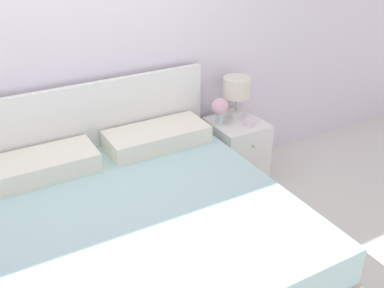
{
  "coord_description": "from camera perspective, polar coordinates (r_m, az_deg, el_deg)",
  "views": [
    {
      "loc": [
        -0.84,
        -3.09,
        2.2
      ],
      "look_at": [
        0.6,
        -0.53,
        0.64
      ],
      "focal_mm": 42.0,
      "sensor_mm": 36.0,
      "label": 1
    }
  ],
  "objects": [
    {
      "name": "table_lamp",
      "position": [
        3.86,
        5.67,
        6.84
      ],
      "size": [
        0.23,
        0.23,
        0.36
      ],
      "color": "white",
      "rests_on": "nightstand"
    },
    {
      "name": "teacup",
      "position": [
        3.81,
        7.31,
        2.78
      ],
      "size": [
        0.12,
        0.12,
        0.06
      ],
      "color": "white",
      "rests_on": "nightstand"
    },
    {
      "name": "ground_plane",
      "position": [
        3.89,
        -11.79,
        -7.26
      ],
      "size": [
        12.0,
        12.0,
        0.0
      ],
      "primitive_type": "plane",
      "color": "silver"
    },
    {
      "name": "nightstand",
      "position": [
        3.99,
        5.58,
        -0.9
      ],
      "size": [
        0.43,
        0.48,
        0.57
      ],
      "color": "white",
      "rests_on": "ground_plane"
    },
    {
      "name": "bed",
      "position": [
        3.03,
        -6.72,
        -11.31
      ],
      "size": [
        1.92,
        1.93,
        1.06
      ],
      "color": "beige",
      "rests_on": "ground_plane"
    },
    {
      "name": "wall_back",
      "position": [
        3.4,
        -14.32,
        11.67
      ],
      "size": [
        8.0,
        0.06,
        2.6
      ],
      "color": "white",
      "rests_on": "ground_plane"
    },
    {
      "name": "flower_vase",
      "position": [
        3.75,
        3.59,
        4.52
      ],
      "size": [
        0.14,
        0.14,
        0.23
      ],
      "color": "silver",
      "rests_on": "nightstand"
    }
  ]
}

